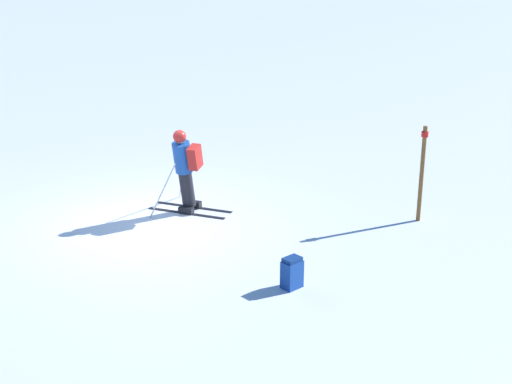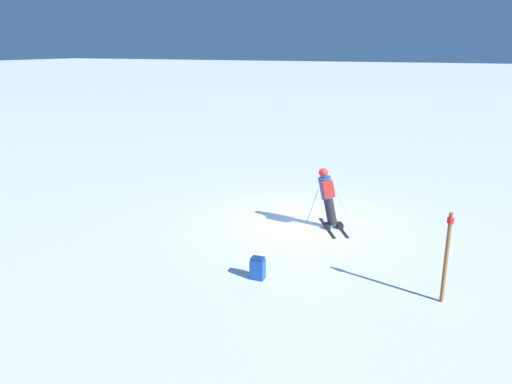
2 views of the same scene
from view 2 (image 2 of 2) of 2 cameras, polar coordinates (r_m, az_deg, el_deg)
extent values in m
plane|color=white|center=(14.28, 5.02, -3.54)|extent=(300.00, 300.00, 0.00)
cube|color=black|center=(14.06, 9.54, -4.01)|extent=(0.90, 1.45, 0.01)
cube|color=black|center=(13.97, 8.11, -4.08)|extent=(0.90, 1.45, 0.01)
cube|color=black|center=(14.04, 9.55, -3.76)|extent=(0.26, 0.31, 0.12)
cube|color=black|center=(13.95, 8.12, -3.83)|extent=(0.26, 0.31, 0.12)
cylinder|color=black|center=(13.82, 8.48, -2.14)|extent=(0.49, 0.43, 0.80)
cylinder|color=#194799|center=(13.60, 8.02, 0.50)|extent=(0.57, 0.52, 0.66)
sphere|color=tan|center=(13.47, 7.73, 2.11)|extent=(0.33, 0.32, 0.26)
sphere|color=#AD231E|center=(13.47, 7.71, 2.22)|extent=(0.38, 0.36, 0.29)
cube|color=#AD231E|center=(13.34, 8.26, 0.31)|extent=(0.41, 0.34, 0.49)
cylinder|color=#B7B7BC|center=(14.18, 9.80, -1.35)|extent=(0.35, 0.79, 1.20)
cylinder|color=#B7B7BC|center=(13.99, 6.45, -1.65)|extent=(0.43, 0.38, 1.10)
cube|color=#194293|center=(10.87, 0.19, -8.83)|extent=(0.31, 0.24, 0.44)
cube|color=navy|center=(10.76, 0.19, -7.63)|extent=(0.28, 0.21, 0.06)
cylinder|color=brown|center=(10.33, 20.91, -7.10)|extent=(0.08, 0.08, 1.84)
cylinder|color=red|center=(10.07, 21.35, -3.06)|extent=(0.13, 0.13, 0.10)
camera|label=1|loc=(10.72, -58.05, 9.76)|focal=50.00mm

